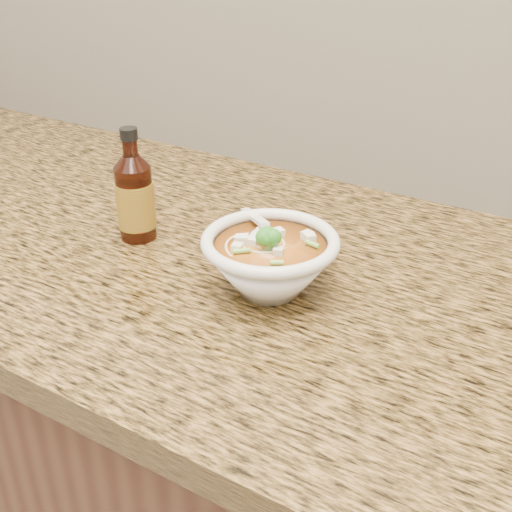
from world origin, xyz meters
The scene contains 4 objects.
cabinet centered at (0.00, 1.68, 0.43)m, with size 4.00×0.65×0.86m, color #351A0F.
counter_slab centered at (0.00, 1.68, 0.88)m, with size 4.00×0.68×0.04m, color olive.
soup_bowl centered at (0.00, 1.61, 0.94)m, with size 0.17×0.17×0.09m.
hot_sauce_bottle centered at (-0.23, 1.64, 0.96)m, with size 0.06×0.06×0.16m.
Camera 1 is at (0.34, 1.02, 1.32)m, focal length 45.00 mm.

